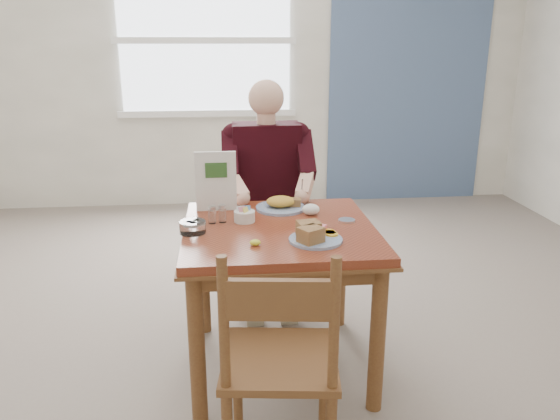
{
  "coord_description": "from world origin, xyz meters",
  "views": [
    {
      "loc": [
        -0.25,
        -2.44,
        1.59
      ],
      "look_at": [
        0.0,
        0.0,
        0.83
      ],
      "focal_mm": 35.0,
      "sensor_mm": 36.0,
      "label": 1
    }
  ],
  "objects": [
    {
      "name": "diner",
      "position": [
        0.0,
        0.71,
        0.81
      ],
      "size": [
        0.53,
        0.56,
        1.39
      ],
      "color": "gray",
      "rests_on": "chair_far"
    },
    {
      "name": "floor",
      "position": [
        0.0,
        0.0,
        0.0
      ],
      "size": [
        6.0,
        6.0,
        0.0
      ],
      "primitive_type": "plane",
      "color": "slate",
      "rests_on": "ground"
    },
    {
      "name": "near_plate",
      "position": [
        0.13,
        -0.21,
        0.78
      ],
      "size": [
        0.31,
        0.31,
        0.08
      ],
      "color": "white",
      "rests_on": "table"
    },
    {
      "name": "far_plate",
      "position": [
        0.04,
        0.28,
        0.78
      ],
      "size": [
        0.3,
        0.3,
        0.07
      ],
      "color": "white",
      "rests_on": "table"
    },
    {
      "name": "chair_far",
      "position": [
        0.0,
        0.8,
        0.48
      ],
      "size": [
        0.42,
        0.42,
        0.95
      ],
      "color": "brown",
      "rests_on": "ground"
    },
    {
      "name": "window",
      "position": [
        -0.4,
        2.97,
        1.6
      ],
      "size": [
        1.72,
        0.04,
        1.42
      ],
      "color": "white",
      "rests_on": "wall_back"
    },
    {
      "name": "shakers",
      "position": [
        -0.29,
        0.09,
        0.79
      ],
      "size": [
        0.1,
        0.06,
        0.09
      ],
      "color": "white",
      "rests_on": "table"
    },
    {
      "name": "accent_panel",
      "position": [
        1.6,
        2.98,
        1.4
      ],
      "size": [
        1.6,
        0.02,
        2.8
      ],
      "primitive_type": "cube",
      "color": "#475F85",
      "rests_on": "ground"
    },
    {
      "name": "table",
      "position": [
        0.0,
        0.0,
        0.64
      ],
      "size": [
        0.92,
        0.92,
        0.75
      ],
      "color": "brown",
      "rests_on": "ground"
    },
    {
      "name": "lemon_wedge",
      "position": [
        -0.13,
        -0.24,
        0.76
      ],
      "size": [
        0.06,
        0.05,
        0.03
      ],
      "primitive_type": "ellipsoid",
      "rotation": [
        0.0,
        0.0,
        0.36
      ],
      "color": "yellow",
      "rests_on": "table"
    },
    {
      "name": "chair_near",
      "position": [
        -0.07,
        -0.73,
        0.48
      ],
      "size": [
        0.47,
        0.47,
        0.95
      ],
      "color": "brown",
      "rests_on": "ground"
    },
    {
      "name": "wall_back",
      "position": [
        0.0,
        3.0,
        1.4
      ],
      "size": [
        5.5,
        0.0,
        5.5
      ],
      "primitive_type": "plane",
      "rotation": [
        1.57,
        0.0,
        0.0
      ],
      "color": "white",
      "rests_on": "ground"
    },
    {
      "name": "napkin",
      "position": [
        0.18,
        0.17,
        0.78
      ],
      "size": [
        0.11,
        0.1,
        0.06
      ],
      "primitive_type": "ellipsoid",
      "rotation": [
        0.0,
        0.0,
        0.37
      ],
      "color": "white",
      "rests_on": "table"
    },
    {
      "name": "caddy",
      "position": [
        -0.16,
        0.1,
        0.78
      ],
      "size": [
        0.13,
        0.13,
        0.08
      ],
      "color": "white",
      "rests_on": "table"
    },
    {
      "name": "menu",
      "position": [
        -0.3,
        0.3,
        0.91
      ],
      "size": [
        0.21,
        0.02,
        0.31
      ],
      "color": "white",
      "rests_on": "table"
    },
    {
      "name": "creamer",
      "position": [
        -0.4,
        -0.04,
        0.78
      ],
      "size": [
        0.14,
        0.14,
        0.06
      ],
      "color": "white",
      "rests_on": "table"
    },
    {
      "name": "metal_dish",
      "position": [
        0.34,
        0.05,
        0.76
      ],
      "size": [
        0.08,
        0.08,
        0.01
      ],
      "primitive_type": "cylinder",
      "rotation": [
        0.0,
        0.0,
        0.01
      ],
      "color": "silver",
      "rests_on": "table"
    }
  ]
}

